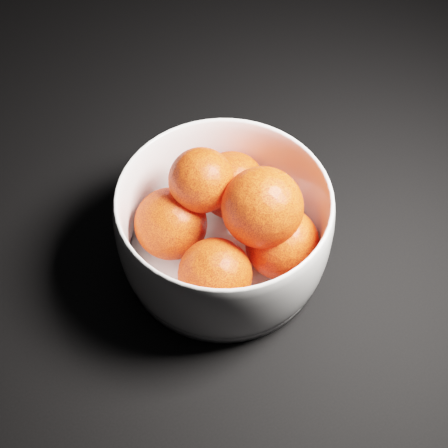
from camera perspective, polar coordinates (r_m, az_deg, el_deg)
ground at (r=0.89m, az=5.07°, el=16.05°), size 3.00×3.00×0.00m
bowl at (r=0.60m, az=-0.00°, el=-0.29°), size 0.21×0.21×0.10m
orange_pile at (r=0.60m, az=0.50°, el=0.39°), size 0.15×0.16×0.11m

